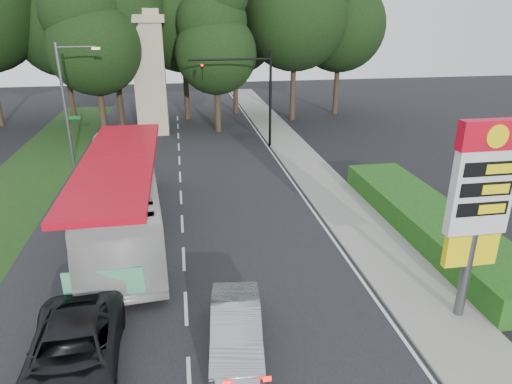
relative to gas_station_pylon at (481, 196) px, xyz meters
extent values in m
cube|color=black|center=(-9.20, 10.01, -4.44)|extent=(14.00, 80.00, 0.02)
cube|color=gray|center=(-0.70, 10.01, -4.39)|extent=(3.00, 80.00, 0.12)
cube|color=#193814|center=(-18.70, 16.01, -4.44)|extent=(5.00, 50.00, 0.02)
cube|color=#1A4B14|center=(2.30, 6.01, -3.85)|extent=(3.00, 14.00, 1.20)
cylinder|color=#59595E|center=(0.00, 0.01, -2.85)|extent=(0.32, 0.32, 3.20)
cube|color=yellow|center=(0.00, 0.01, -1.85)|extent=(1.80, 0.25, 1.10)
cube|color=silver|center=(0.00, 0.01, 0.15)|extent=(2.00, 0.35, 2.80)
cube|color=red|center=(0.00, 0.01, 1.95)|extent=(2.10, 0.40, 0.90)
cylinder|color=yellow|center=(0.00, -0.21, 1.95)|extent=(0.70, 0.05, 0.70)
cube|color=black|center=(0.00, -0.18, 0.95)|extent=(1.70, 0.04, 0.45)
cube|color=black|center=(0.00, -0.18, 0.30)|extent=(1.70, 0.04, 0.45)
cube|color=black|center=(0.00, -0.18, -0.35)|extent=(1.70, 0.04, 0.45)
cylinder|color=black|center=(-2.20, 22.01, -0.85)|extent=(0.20, 0.20, 7.20)
cylinder|color=black|center=(-5.20, 22.01, 2.15)|extent=(6.00, 0.14, 0.14)
imported|color=black|center=(-7.20, 22.01, 1.90)|extent=(0.18, 0.22, 1.10)
sphere|color=#FF0C05|center=(-7.20, 21.86, 1.80)|extent=(0.18, 0.18, 0.18)
cylinder|color=#59595E|center=(-16.40, 20.01, -0.45)|extent=(0.20, 0.20, 8.00)
cylinder|color=#59595E|center=(-15.20, 20.01, 3.25)|extent=(2.40, 0.12, 0.12)
cube|color=#FFE599|center=(-14.00, 20.01, 3.15)|extent=(0.50, 0.22, 0.14)
cube|color=#0C591E|center=(-15.95, 20.01, -1.25)|extent=(0.85, 0.04, 0.22)
cube|color=#0C591E|center=(-16.40, 20.46, -1.55)|extent=(0.04, 0.85, 0.22)
cube|color=tan|center=(-11.20, 28.01, 0.05)|extent=(2.50, 2.50, 9.00)
cube|color=tan|center=(-11.20, 28.01, 4.85)|extent=(3.00, 3.00, 0.60)
cube|color=tan|center=(-11.20, 28.01, 5.35)|extent=(2.20, 2.20, 0.50)
cylinder|color=#2D2116|center=(-19.20, 35.01, -1.75)|extent=(0.50, 0.50, 5.40)
sphere|color=black|center=(-19.20, 35.01, 3.80)|extent=(8.40, 8.40, 8.40)
cylinder|color=#2D2116|center=(-14.20, 31.01, -1.21)|extent=(0.50, 0.50, 6.48)
sphere|color=black|center=(-14.20, 31.01, 5.45)|extent=(10.08, 10.08, 10.08)
cylinder|color=#2D2116|center=(-8.20, 33.01, -1.48)|extent=(0.50, 0.50, 5.94)
sphere|color=black|center=(-8.20, 33.01, 4.63)|extent=(9.24, 9.24, 9.24)
cylinder|color=#2D2116|center=(-3.20, 35.01, -1.84)|extent=(0.50, 0.50, 5.22)
sphere|color=black|center=(-3.20, 35.01, 3.53)|extent=(8.12, 8.12, 8.12)
sphere|color=black|center=(-3.20, 35.01, 6.43)|extent=(6.96, 6.96, 6.96)
cylinder|color=#2D2116|center=(1.80, 31.01, -1.39)|extent=(0.50, 0.50, 6.12)
sphere|color=black|center=(1.80, 31.01, 4.90)|extent=(9.52, 9.52, 9.52)
cylinder|color=#2D2116|center=(6.80, 33.01, -1.66)|extent=(0.50, 0.50, 5.58)
sphere|color=black|center=(6.80, 33.01, 4.08)|extent=(8.68, 8.68, 8.68)
cylinder|color=#2D2116|center=(-15.20, 27.01, -2.11)|extent=(0.50, 0.50, 4.68)
sphere|color=black|center=(-15.20, 27.01, 2.70)|extent=(7.28, 7.28, 7.28)
sphere|color=black|center=(-15.20, 27.01, 5.30)|extent=(6.24, 6.24, 6.24)
cylinder|color=#2D2116|center=(-5.70, 27.51, -2.29)|extent=(0.50, 0.50, 4.32)
sphere|color=black|center=(-5.70, 27.51, 2.15)|extent=(6.72, 6.72, 6.72)
sphere|color=black|center=(-5.70, 27.51, 4.55)|extent=(5.76, 5.76, 5.76)
imported|color=silver|center=(-11.83, 8.49, -2.61)|extent=(4.18, 13.43, 3.68)
imported|color=#93959A|center=(-7.70, -0.32, -3.73)|extent=(1.99, 4.52, 1.44)
imported|color=black|center=(-12.39, -0.66, -3.68)|extent=(2.80, 5.66, 1.54)
camera|label=1|loc=(-9.01, -11.66, 5.27)|focal=32.00mm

